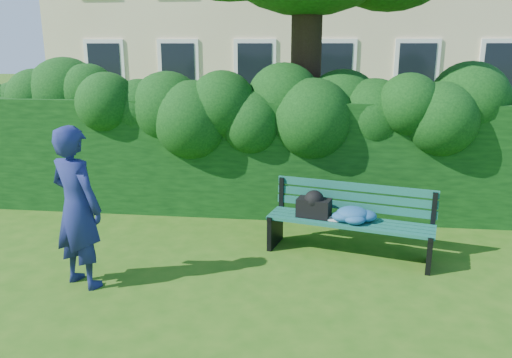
# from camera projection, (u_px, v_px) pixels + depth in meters

# --- Properties ---
(ground) EXTENTS (80.00, 80.00, 0.00)m
(ground) POSITION_uv_depth(u_px,v_px,m) (250.00, 267.00, 6.05)
(ground) COLOR #265711
(ground) RESTS_ON ground
(hedge) EXTENTS (10.00, 1.00, 1.80)m
(hedge) POSITION_uv_depth(u_px,v_px,m) (268.00, 156.00, 7.93)
(hedge) COLOR black
(hedge) RESTS_ON ground
(park_bench) EXTENTS (2.14, 1.04, 0.89)m
(park_bench) POSITION_uv_depth(u_px,v_px,m) (345.00, 217.00, 6.33)
(park_bench) COLOR #0D4238
(park_bench) RESTS_ON ground
(man_reading) EXTENTS (0.78, 0.66, 1.81)m
(man_reading) POSITION_uv_depth(u_px,v_px,m) (77.00, 208.00, 5.40)
(man_reading) COLOR navy
(man_reading) RESTS_ON ground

